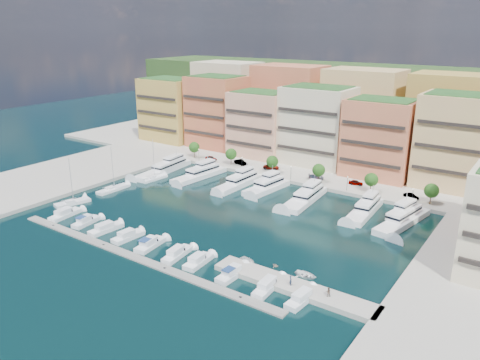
{
  "coord_description": "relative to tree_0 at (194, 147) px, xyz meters",
  "views": [
    {
      "loc": [
        64.42,
        -88.17,
        45.04
      ],
      "look_at": [
        -3.52,
        9.32,
        6.0
      ],
      "focal_mm": 35.0,
      "sensor_mm": 36.0,
      "label": 1
    }
  ],
  "objects": [
    {
      "name": "south_pontoon",
      "position": [
        37.0,
        -63.5,
        -4.74
      ],
      "size": [
        72.0,
        2.2,
        0.35
      ],
      "primitive_type": "cube",
      "color": "gray",
      "rests_on": "ground"
    },
    {
      "name": "tree_1",
      "position": [
        16.0,
        0.0,
        0.0
      ],
      "size": [
        3.8,
        3.8,
        5.65
      ],
      "color": "#473323",
      "rests_on": "north_quay"
    },
    {
      "name": "cruiser_0",
      "position": [
        6.95,
        -58.09,
        -4.2
      ],
      "size": [
        3.55,
        8.89,
        2.55
      ],
      "color": "white",
      "rests_on": "ground"
    },
    {
      "name": "backblock_0",
      "position": [
        -15.0,
        40.5,
        11.26
      ],
      "size": [
        26.0,
        18.0,
        30.0
      ],
      "primitive_type": "cube",
      "color": "beige",
      "rests_on": "north_quay"
    },
    {
      "name": "sailboat_0",
      "position": [
        1.09,
        -51.68,
        -4.43
      ],
      "size": [
        5.15,
        9.6,
        13.2
      ],
      "color": "white",
      "rests_on": "ground"
    },
    {
      "name": "tender_2",
      "position": [
        69.89,
        -50.29,
        -4.3
      ],
      "size": [
        4.35,
        3.13,
        0.9
      ],
      "primitive_type": "imported",
      "rotation": [
        0.0,
        0.0,
        1.58
      ],
      "color": "white",
      "rests_on": "ground"
    },
    {
      "name": "car_2",
      "position": [
        29.59,
        3.46,
        -3.02
      ],
      "size": [
        5.67,
        3.98,
        1.44
      ],
      "primitive_type": "imported",
      "rotation": [
        0.0,
        0.0,
        1.91
      ],
      "color": "gray",
      "rests_on": "north_quay"
    },
    {
      "name": "lamppost_1",
      "position": [
        22.0,
        -2.3,
        -0.92
      ],
      "size": [
        0.3,
        0.3,
        4.2
      ],
      "color": "black",
      "rests_on": "north_quay"
    },
    {
      "name": "tree_0",
      "position": [
        0.0,
        0.0,
        0.0
      ],
      "size": [
        3.8,
        3.8,
        5.65
      ],
      "color": "#473323",
      "rests_on": "north_quay"
    },
    {
      "name": "person_1",
      "position": [
        76.81,
        -55.6,
        -2.86
      ],
      "size": [
        1.08,
        1.02,
        1.76
      ],
      "primitive_type": "imported",
      "rotation": [
        0.0,
        0.0,
        3.71
      ],
      "color": "brown",
      "rests_on": "finger_pier"
    },
    {
      "name": "yacht_6",
      "position": [
        77.4,
        -14.1,
        -3.53
      ],
      "size": [
        8.02,
        21.42,
        7.3
      ],
      "color": "white",
      "rests_on": "ground"
    },
    {
      "name": "cruiser_9",
      "position": [
        73.2,
        -58.09,
        -4.2
      ],
      "size": [
        3.1,
        8.24,
        2.55
      ],
      "color": "white",
      "rests_on": "ground"
    },
    {
      "name": "yacht_0",
      "position": [
        0.99,
        -15.63,
        -3.53
      ],
      "size": [
        6.99,
        24.64,
        7.3
      ],
      "color": "white",
      "rests_on": "ground"
    },
    {
      "name": "apartment_2",
      "position": [
        17.0,
        16.49,
        7.57
      ],
      "size": [
        20.0,
        15.5,
        22.8
      ],
      "color": "#E4A57F",
      "rests_on": "north_quay"
    },
    {
      "name": "cruiser_2",
      "position": [
        22.22,
        -58.09,
        -4.2
      ],
      "size": [
        3.44,
        8.49,
        2.55
      ],
      "color": "white",
      "rests_on": "ground"
    },
    {
      "name": "apartment_1",
      "position": [
        -4.0,
        18.49,
        9.57
      ],
      "size": [
        20.0,
        16.5,
        26.8
      ],
      "color": "#B64D3C",
      "rests_on": "north_quay"
    },
    {
      "name": "tree_5",
      "position": [
        80.0,
        0.0,
        0.0
      ],
      "size": [
        3.8,
        3.8,
        5.65
      ],
      "color": "#473323",
      "rests_on": "north_quay"
    },
    {
      "name": "tree_2",
      "position": [
        32.0,
        0.0,
        0.0
      ],
      "size": [
        3.8,
        3.8,
        5.65
      ],
      "color": "#473323",
      "rests_on": "north_quay"
    },
    {
      "name": "cruiser_7",
      "position": [
        58.4,
        -58.1,
        -4.17
      ],
      "size": [
        2.86,
        7.93,
        2.66
      ],
      "color": "white",
      "rests_on": "ground"
    },
    {
      "name": "tree_4",
      "position": [
        64.0,
        0.0,
        0.0
      ],
      "size": [
        3.8,
        3.8,
        5.65
      ],
      "color": "#473323",
      "rests_on": "north_quay"
    },
    {
      "name": "backblock_3",
      "position": [
        75.0,
        40.5,
        11.26
      ],
      "size": [
        26.0,
        18.0,
        30.0
      ],
      "primitive_type": "cube",
      "color": "#B89B43",
      "rests_on": "north_quay"
    },
    {
      "name": "person_0",
      "position": [
        69.76,
        -56.09,
        -2.76
      ],
      "size": [
        0.84,
        0.84,
        1.96
      ],
      "primitive_type": "imported",
      "rotation": [
        0.0,
        0.0,
        2.36
      ],
      "color": "#212D43",
      "rests_on": "finger_pier"
    },
    {
      "name": "yacht_5",
      "position": [
        67.52,
        -13.0,
        -3.53
      ],
      "size": [
        5.38,
        18.77,
        7.3
      ],
      "color": "white",
      "rests_on": "ground"
    },
    {
      "name": "tender_1",
      "position": [
        63.18,
        -50.3,
        -4.36
      ],
      "size": [
        1.74,
        1.61,
        0.77
      ],
      "primitive_type": "imported",
      "rotation": [
        0.0,
        0.0,
        1.29
      ],
      "color": "beige",
      "rests_on": "ground"
    },
    {
      "name": "finger_pier",
      "position": [
        70.0,
        -55.5,
        -4.74
      ],
      "size": [
        32.0,
        5.0,
        2.0
      ],
      "primitive_type": "cube",
      "color": "#9E998E",
      "rests_on": "ground"
    },
    {
      "name": "lamppost_0",
      "position": [
        4.0,
        -2.3,
        -0.92
      ],
      "size": [
        0.3,
        0.3,
        4.2
      ],
      "color": "black",
      "rests_on": "north_quay"
    },
    {
      "name": "sailboat_1",
      "position": [
        1.48,
        -38.19,
        -4.44
      ],
      "size": [
        3.06,
        10.26,
        13.2
      ],
      "color": "white",
      "rests_on": "ground"
    },
    {
      "name": "car_1",
      "position": [
        18.53,
        1.94,
        -2.9
      ],
      "size": [
        5.44,
        3.1,
        1.7
      ],
      "primitive_type": "imported",
      "rotation": [
        0.0,
        0.0,
        1.3
      ],
      "color": "gray",
      "rests_on": "north_quay"
    },
    {
      "name": "lamppost_4",
      "position": [
        76.0,
        -2.3,
        -0.92
      ],
      "size": [
        0.3,
        0.3,
        4.2
      ],
      "color": "black",
      "rests_on": "north_quay"
    },
    {
      "name": "lamppost_2",
      "position": [
        40.0,
        -2.3,
        -0.92
      ],
      "size": [
        0.3,
        0.3,
        4.2
      ],
      "color": "black",
      "rests_on": "north_quay"
    },
    {
      "name": "car_3",
      "position": [
        46.12,
        2.56,
        -3.07
      ],
      "size": [
        4.98,
        3.45,
        1.34
      ],
      "primitive_type": "imported",
      "rotation": [
        0.0,
        0.0,
        1.95
      ],
      "color": "gray",
      "rests_on": "north_quay"
    },
    {
      "name": "car_5",
      "position": [
        74.72,
        1.6,
        -3.06
      ],
      "size": [
        4.37,
        2.81,
        1.36
      ],
      "primitive_type": "imported",
      "rotation": [
        0.0,
        0.0,
        1.21
      ],
      "color": "gray",
      "rests_on": "north_quay"
    },
    {
      "name": "apartment_0",
      "position": [
        -26.0,
        16.49,
        8.57
      ],
      "size": [
        22.0,
        16.5,
        24.8
      ],
      "color": "#B89B43",
      "rests_on": "north_quay"
    },
    {
      "name": "sailboat_2",
      "position": [
        3.98,
        -24.21,
        -4.43
      ],
      "size": [
        3.51,
        9.15,
        13.2
      ],
      "color": "white",
      "rests_on": "ground"
    },
    {
      "name": "cruiser_6",
      "position": [
        49.94,
        -58.08,
        -4.2
      ],
      "size": [
        3.18,
        7.41,
        2.55
      ],
      "color": "white",
      "rests_on": "ground"
    },
    {
      "name": "cruiser_5",
      "position": [
        44.35,
        -58.09,
        -4.2
      ],
      "size": [
        3.4,
        8.37,
        2.55
      ],
      "color": "white",
      "rests_on": "ground"
    },
    {
      "name": "backblock_2",
      "position": [
        45.0,
        40.5,
        11.26
      ],
      "size": [
        26.0,
        18.0,
        30.0
      ],
      "primitive_type": "cube",
      "color": "tan",
      "rests_on": "north_quay"
    },
    {
      "name": "tree_3",
      "position": [
        48.0,
        0.0,
        0.0
      ],
      "size": [
        3.8,
        3.8,
        5.65
      ],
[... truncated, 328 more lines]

